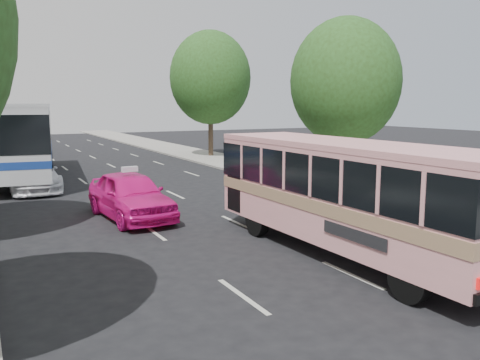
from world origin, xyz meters
TOP-DOWN VIEW (x-y plane):
  - ground at (0.00, 0.00)m, footprint 120.00×120.00m
  - sidewalk_right at (8.50, 20.00)m, footprint 4.00×90.00m
  - tree_right_near at (8.78, 7.94)m, footprint 5.10×5.10m
  - tree_right_far at (9.08, 23.94)m, footprint 6.00×6.00m
  - pink_bus at (1.88, -0.63)m, footprint 2.63×9.51m
  - pink_taxi at (-2.00, 6.26)m, footprint 2.32×5.00m
  - white_pickup at (-4.50, 14.16)m, footprint 2.26×5.33m
  - tour_coach_front at (-4.50, 18.30)m, footprint 4.51×13.57m
  - taxi_roof_sign at (-2.00, 6.26)m, footprint 0.56×0.22m

SIDE VIEW (x-z plane):
  - ground at x=0.00m, z-range 0.00..0.00m
  - sidewalk_right at x=8.50m, z-range 0.00..0.12m
  - white_pickup at x=-4.50m, z-range 0.00..1.53m
  - pink_taxi at x=-2.00m, z-range 0.00..1.66m
  - taxi_roof_sign at x=-2.00m, z-range 1.66..1.84m
  - pink_bus at x=1.88m, z-range 0.37..3.39m
  - tour_coach_front at x=-4.50m, z-range 0.41..4.39m
  - tree_right_near at x=8.78m, z-range 1.23..9.18m
  - tree_right_far at x=9.08m, z-range 1.45..10.80m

